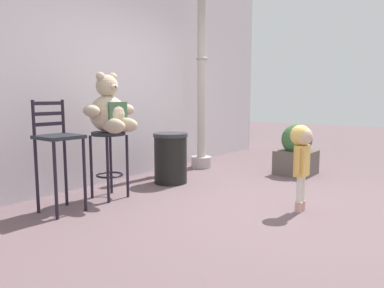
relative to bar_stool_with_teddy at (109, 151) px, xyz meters
The scene contains 9 objects.
ground_plane 1.81m from the bar_stool_with_teddy, 63.95° to the right, with size 24.00×24.00×0.00m, color #644F54.
building_wall 1.55m from the bar_stool_with_teddy, 46.54° to the left, with size 7.70×0.30×3.29m, color silver.
bar_stool_with_teddy is the anchor object (origin of this frame).
teddy_bear 0.47m from the bar_stool_with_teddy, 90.00° to the right, with size 0.64×0.58×0.67m.
child_walking 2.13m from the bar_stool_with_teddy, 66.39° to the right, with size 0.28×0.22×0.89m.
trash_bin 1.02m from the bar_stool_with_teddy, ahead, with size 0.47×0.47×0.68m.
lamppost 2.26m from the bar_stool_with_teddy, ahead, with size 0.34×0.34×3.09m.
bar_chair_empty 0.66m from the bar_stool_with_teddy, behind, with size 0.39×0.39×1.14m.
planter_with_shrub 2.86m from the bar_stool_with_teddy, 25.73° to the right, with size 0.54×0.54×0.76m.
Camera 1 is at (-3.48, -1.72, 1.17)m, focal length 34.11 mm.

